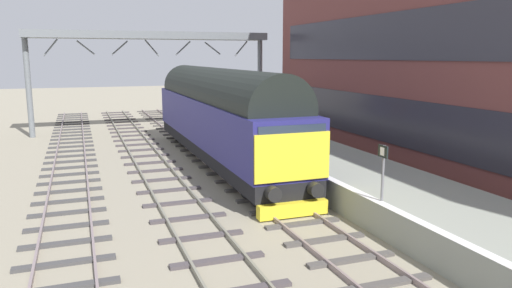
% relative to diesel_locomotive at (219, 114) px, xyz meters
% --- Properties ---
extents(ground_plane, '(140.00, 140.00, 0.00)m').
position_rel_diesel_locomotive_xyz_m(ground_plane, '(-0.00, -5.13, -2.48)').
color(ground_plane, gray).
rests_on(ground_plane, ground).
extents(track_main, '(2.50, 60.00, 0.15)m').
position_rel_diesel_locomotive_xyz_m(track_main, '(-0.00, -5.13, -2.42)').
color(track_main, gray).
rests_on(track_main, ground).
extents(track_adjacent_west, '(2.50, 60.00, 0.15)m').
position_rel_diesel_locomotive_xyz_m(track_adjacent_west, '(-3.27, -5.13, -2.42)').
color(track_adjacent_west, slate).
rests_on(track_adjacent_west, ground).
extents(track_adjacent_far_west, '(2.50, 60.00, 0.15)m').
position_rel_diesel_locomotive_xyz_m(track_adjacent_far_west, '(-6.98, -5.13, -2.42)').
color(track_adjacent_far_west, gray).
rests_on(track_adjacent_far_west, ground).
extents(station_platform, '(4.00, 44.00, 1.01)m').
position_rel_diesel_locomotive_xyz_m(station_platform, '(3.60, -5.13, -1.98)').
color(station_platform, gray).
rests_on(station_platform, ground).
extents(diesel_locomotive, '(2.74, 17.80, 4.68)m').
position_rel_diesel_locomotive_xyz_m(diesel_locomotive, '(0.00, 0.00, 0.00)').
color(diesel_locomotive, black).
rests_on(diesel_locomotive, ground).
extents(platform_number_sign, '(0.10, 0.44, 1.68)m').
position_rel_diesel_locomotive_xyz_m(platform_number_sign, '(1.86, -10.98, -0.34)').
color(platform_number_sign, slate).
rests_on(platform_number_sign, station_platform).
extents(waiting_passenger, '(0.45, 0.47, 1.64)m').
position_rel_diesel_locomotive_xyz_m(waiting_passenger, '(3.40, 2.04, -0.49)').
color(waiting_passenger, '#282739').
rests_on(waiting_passenger, station_platform).
extents(overhead_footbridge, '(16.28, 2.00, 6.88)m').
position_rel_diesel_locomotive_xyz_m(overhead_footbridge, '(-1.44, 11.67, 3.83)').
color(overhead_footbridge, slate).
rests_on(overhead_footbridge, ground).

